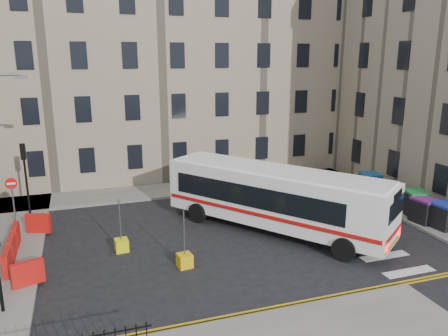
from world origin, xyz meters
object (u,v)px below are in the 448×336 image
bus (275,196)px  wheelie_bin_d (386,193)px  wheelie_bin_c (415,203)px  wheelie_bin_e (370,184)px  wheelie_bin_a (444,216)px  bollard_yellow (122,245)px  wheelie_bin_b (424,210)px  bollard_chevron (185,261)px

bus → wheelie_bin_d: (8.17, 1.44, -1.12)m
wheelie_bin_c → wheelie_bin_e: (-0.06, 4.06, -0.00)m
wheelie_bin_a → bollard_yellow: size_ratio=2.25×
wheelie_bin_b → wheelie_bin_c: size_ratio=0.89×
wheelie_bin_b → wheelie_bin_e: 5.12m
wheelie_bin_a → wheelie_bin_e: 6.13m
bus → wheelie_bin_e: bus is taller
wheelie_bin_a → bollard_chevron: size_ratio=2.25×
wheelie_bin_d → bollard_chevron: wheelie_bin_d is taller
wheelie_bin_a → wheelie_bin_b: bearing=104.8°
wheelie_bin_d → bollard_chevron: (-13.61, -3.99, -0.48)m
bus → wheelie_bin_b: bus is taller
wheelie_bin_d → wheelie_bin_e: size_ratio=0.85×
bus → wheelie_bin_e: 9.04m
wheelie_bin_e → wheelie_bin_a: bearing=-79.3°
wheelie_bin_b → bollard_yellow: 16.08m
wheelie_bin_b → bollard_yellow: (-15.97, 1.78, -0.53)m
wheelie_bin_c → wheelie_bin_e: same height
wheelie_bin_e → wheelie_bin_b: bearing=-83.4°
bus → wheelie_bin_a: bearing=-55.6°
wheelie_bin_a → bollard_chevron: 13.90m
wheelie_bin_c → bollard_chevron: wheelie_bin_c is taller
wheelie_bin_c → bollard_yellow: (-16.32, 0.74, -0.57)m
bus → wheelie_bin_e: bearing=-15.5°
wheelie_bin_d → bollard_yellow: 16.15m
bus → wheelie_bin_b: bearing=-49.7°
wheelie_bin_e → bollard_yellow: wheelie_bin_e is taller
wheelie_bin_e → wheelie_bin_c: bearing=-79.2°
bus → bollard_yellow: size_ratio=18.76×
wheelie_bin_a → wheelie_bin_c: (-0.02, 2.07, 0.04)m
bus → bollard_chevron: (-5.44, -2.55, -1.59)m
wheelie_bin_d → bollard_chevron: 14.20m
wheelie_bin_a → wheelie_bin_b: size_ratio=0.99×
wheelie_bin_a → bollard_yellow: (-16.35, 2.81, -0.53)m
wheelie_bin_e → bollard_chevron: bearing=-147.1°
bus → wheelie_bin_a: bus is taller
bus → wheelie_bin_b: 8.34m
bus → wheelie_bin_c: 8.52m
bollard_yellow → wheelie_bin_c: bearing=-2.6°
bollard_chevron → wheelie_bin_a: bearing=-1.3°
bus → wheelie_bin_b: size_ratio=8.27×
wheelie_bin_d → bollard_yellow: (-16.07, -1.49, -0.48)m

